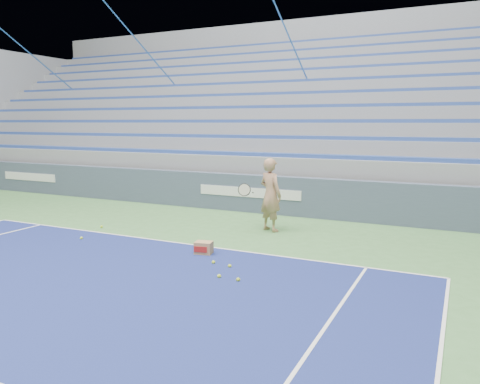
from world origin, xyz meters
name	(u,v)px	position (x,y,z in m)	size (l,w,h in m)	color
sponsor_barrier	(251,193)	(0.00, 15.88, 0.55)	(30.00, 0.32, 1.10)	#3F4B61
bleachers	(310,129)	(0.00, 21.60, 2.36)	(31.00, 9.15, 7.30)	gray
tennis_player	(270,195)	(1.42, 13.87, 0.89)	(0.99, 0.94, 1.77)	tan
ball_box	(204,248)	(0.99, 11.40, 0.13)	(0.38, 0.32, 0.26)	#A47D4F
tennis_ball_0	(238,280)	(2.33, 10.23, 0.03)	(0.07, 0.07, 0.07)	#BEDC2D
tennis_ball_1	(230,266)	(1.86, 10.83, 0.03)	(0.07, 0.07, 0.07)	#BEDC2D
tennis_ball_2	(219,276)	(1.96, 10.25, 0.03)	(0.07, 0.07, 0.07)	#BEDC2D
tennis_ball_3	(102,227)	(-2.48, 12.31, 0.03)	(0.07, 0.07, 0.07)	#BEDC2D
tennis_ball_4	(81,238)	(-2.08, 11.22, 0.03)	(0.07, 0.07, 0.07)	#BEDC2D
tennis_ball_5	(213,262)	(1.49, 10.90, 0.03)	(0.07, 0.07, 0.07)	#BEDC2D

